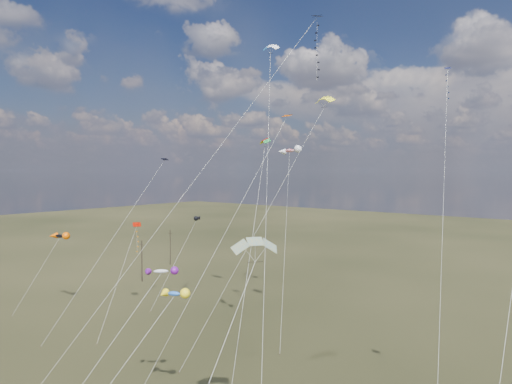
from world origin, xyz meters
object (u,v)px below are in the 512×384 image
Objects in this scene: novelty_black_orange at (59,236)px; diamond_black_high at (300,67)px; utility_pole_near at (142,261)px; utility_pole_far at (170,247)px; parafoil_yellow at (324,99)px.

diamond_black_high is at bearing 6.81° from novelty_black_orange.
utility_pole_near is 1.00× the size of utility_pole_far.
utility_pole_far is 61.88m from parafoil_yellow.
parafoil_yellow reaches higher than utility_pole_near.
utility_pole_far is (-8.00, 14.00, 0.00)m from utility_pole_near.
parafoil_yellow is (-1.57, 7.55, -2.27)m from diamond_black_high.
diamond_black_high is 1.23× the size of parafoil_yellow.
novelty_black_orange is at bearing -75.22° from utility_pole_near.
diamond_black_high is 45.96m from novelty_black_orange.
novelty_black_orange reaches higher than utility_pole_near.
utility_pole_near and utility_pole_far have the same top height.
parafoil_yellow is 45.03m from novelty_black_orange.
novelty_black_orange is at bearing -68.51° from utility_pole_far.
diamond_black_high reaches higher than utility_pole_far.
utility_pole_far is 67.01m from diamond_black_high.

